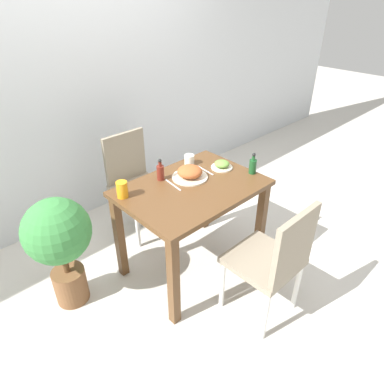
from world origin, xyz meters
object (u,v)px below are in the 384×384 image
(chair_near, at_px, (275,258))
(condiment_bottle, at_px, (160,172))
(chair_far, at_px, (134,178))
(potted_plant_left, at_px, (59,239))
(food_plate, at_px, (190,173))
(drink_cup, at_px, (189,160))
(side_plate, at_px, (222,165))
(sauce_bottle, at_px, (253,166))
(juice_glass, at_px, (122,189))

(chair_near, bearing_deg, condiment_bottle, -80.80)
(chair_near, bearing_deg, chair_far, -88.32)
(chair_far, relative_size, potted_plant_left, 1.07)
(food_plate, bearing_deg, chair_near, -91.54)
(drink_cup, bearing_deg, side_plate, -58.28)
(chair_near, height_order, potted_plant_left, chair_near)
(sauce_bottle, bearing_deg, chair_near, -127.91)
(juice_glass, bearing_deg, drink_cup, 4.20)
(side_plate, bearing_deg, chair_near, -112.42)
(drink_cup, distance_m, sauce_bottle, 0.50)
(side_plate, xyz_separation_m, sauce_bottle, (0.11, -0.21, 0.04))
(sauce_bottle, relative_size, potted_plant_left, 0.20)
(food_plate, xyz_separation_m, side_plate, (0.28, -0.06, -0.01))
(chair_far, height_order, side_plate, chair_far)
(chair_far, distance_m, side_plate, 0.84)
(chair_near, bearing_deg, side_plate, -112.42)
(chair_near, relative_size, food_plate, 3.40)
(food_plate, xyz_separation_m, potted_plant_left, (-0.94, 0.25, -0.24))
(chair_far, distance_m, drink_cup, 0.60)
(chair_far, xyz_separation_m, drink_cup, (0.21, -0.49, 0.28))
(side_plate, bearing_deg, potted_plant_left, 166.04)
(drink_cup, bearing_deg, food_plate, -132.00)
(side_plate, distance_m, potted_plant_left, 1.28)
(sauce_bottle, distance_m, potted_plant_left, 1.45)
(chair_near, distance_m, potted_plant_left, 1.39)
(chair_far, relative_size, side_plate, 5.40)
(drink_cup, bearing_deg, sauce_bottle, -60.72)
(chair_near, xyz_separation_m, juice_glass, (-0.48, 0.91, 0.30))
(drink_cup, xyz_separation_m, sauce_bottle, (0.24, -0.43, 0.02))
(chair_near, relative_size, juice_glass, 7.89)
(drink_cup, xyz_separation_m, condiment_bottle, (-0.32, -0.04, 0.02))
(chair_near, height_order, juice_glass, chair_near)
(chair_far, height_order, juice_glass, chair_far)
(sauce_bottle, bearing_deg, drink_cup, 119.28)
(drink_cup, distance_m, juice_glass, 0.65)
(food_plate, bearing_deg, potted_plant_left, 165.21)
(chair_near, relative_size, side_plate, 5.40)
(food_plate, relative_size, condiment_bottle, 1.59)
(chair_near, xyz_separation_m, side_plate, (0.31, 0.74, 0.27))
(chair_near, distance_m, juice_glass, 1.08)
(chair_near, relative_size, sauce_bottle, 5.40)
(food_plate, distance_m, juice_glass, 0.52)
(condiment_bottle, xyz_separation_m, potted_plant_left, (-0.76, 0.12, -0.26))
(chair_far, xyz_separation_m, food_plate, (0.06, -0.65, 0.29))
(drink_cup, bearing_deg, potted_plant_left, 175.63)
(food_plate, relative_size, sauce_bottle, 1.59)
(sauce_bottle, bearing_deg, juice_glass, 156.73)
(juice_glass, height_order, sauce_bottle, sauce_bottle)
(food_plate, relative_size, drink_cup, 3.35)
(drink_cup, height_order, juice_glass, juice_glass)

